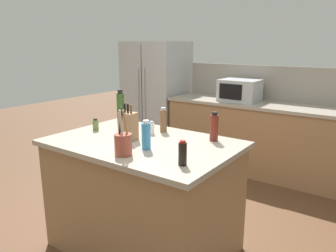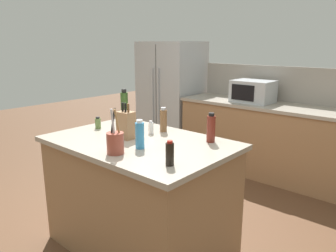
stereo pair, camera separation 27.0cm
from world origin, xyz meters
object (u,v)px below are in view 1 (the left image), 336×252
spice_jar_oregano (96,125)px  soy_sauce_bottle (183,153)px  refrigerator (156,97)px  utensil_crock (123,144)px  knife_block (128,126)px  olive_oil_bottle (121,108)px  pepper_grinder (163,120)px  salt_shaker (152,128)px  microwave (240,90)px  dish_soap_bottle (146,136)px  vinegar_bottle (214,127)px

spice_jar_oregano → soy_sauce_bottle: soy_sauce_bottle is taller
refrigerator → utensil_crock: 3.09m
knife_block → olive_oil_bottle: 0.56m
pepper_grinder → salt_shaker: 0.13m
microwave → soy_sauce_bottle: microwave is taller
salt_shaker → olive_oil_bottle: olive_oil_bottle is taller
refrigerator → spice_jar_oregano: 2.47m
microwave → salt_shaker: bearing=-87.8°
microwave → salt_shaker: 2.00m
knife_block → soy_sauce_bottle: (0.66, -0.23, -0.04)m
dish_soap_bottle → spice_jar_oregano: bearing=167.5°
olive_oil_bottle → dish_soap_bottle: olive_oil_bottle is taller
vinegar_bottle → dish_soap_bottle: size_ratio=1.08×
microwave → vinegar_bottle: microwave is taller
knife_block → olive_oil_bottle: olive_oil_bottle is taller
soy_sauce_bottle → dish_soap_bottle: 0.41m
microwave → dish_soap_bottle: bearing=-82.7°
knife_block → vinegar_bottle: size_ratio=1.25×
pepper_grinder → spice_jar_oregano: (-0.52, -0.31, -0.05)m
vinegar_bottle → refrigerator: bearing=136.8°
knife_block → pepper_grinder: size_ratio=1.36×
dish_soap_bottle → knife_block: bearing=158.2°
utensil_crock → spice_jar_oregano: bearing=152.0°
refrigerator → olive_oil_bottle: refrigerator is taller
refrigerator → knife_block: 2.72m
microwave → olive_oil_bottle: 1.91m
microwave → olive_oil_bottle: size_ratio=1.55×
utensil_crock → spice_jar_oregano: utensil_crock is taller
refrigerator → olive_oil_bottle: bearing=-61.4°
soy_sauce_bottle → spice_jar_oregano: bearing=165.9°
soy_sauce_bottle → microwave: bearing=105.7°
refrigerator → microwave: (1.44, -0.05, 0.22)m
pepper_grinder → dish_soap_bottle: (0.19, -0.46, 0.00)m
vinegar_bottle → olive_oil_bottle: 0.99m
utensil_crock → soy_sauce_bottle: (0.43, 0.08, -0.01)m
olive_oil_bottle → dish_soap_bottle: size_ratio=1.52×
salt_shaker → olive_oil_bottle: (-0.47, 0.12, 0.10)m
refrigerator → spice_jar_oregano: size_ratio=15.96×
refrigerator → utensil_crock: refrigerator is taller
spice_jar_oregano → soy_sauce_bottle: size_ratio=0.66×
microwave → utensil_crock: size_ratio=1.58×
spice_jar_oregano → salt_shaker: salt_shaker is taller
vinegar_bottle → soy_sauce_bottle: (0.09, -0.59, -0.03)m
utensil_crock → spice_jar_oregano: (-0.66, 0.35, -0.03)m
knife_block → spice_jar_oregano: bearing=172.2°
knife_block → pepper_grinder: knife_block is taller
knife_block → soy_sauce_bottle: knife_block is taller
microwave → spice_jar_oregano: microwave is taller
utensil_crock → pepper_grinder: size_ratio=1.50×
microwave → pepper_grinder: (0.11, -1.87, -0.04)m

